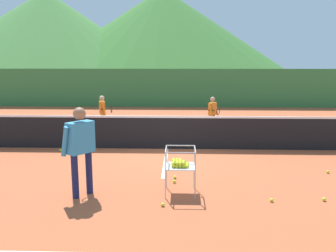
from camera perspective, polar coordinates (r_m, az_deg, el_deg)
The scene contains 18 objects.
ground_plane at distance 10.49m, azimuth -0.12°, elevation -3.65°, with size 120.00×120.00×0.00m, color #B25633.
line_baseline_far at distance 16.43m, azimuth 0.67°, elevation 1.61°, with size 11.74×0.08×0.01m, color white.
line_service_center at distance 10.49m, azimuth -0.12°, elevation -3.63°, with size 0.08×5.32×0.01m, color white.
tennis_net at distance 10.38m, azimuth -0.12°, elevation -0.97°, with size 11.67×0.08×1.05m.
instructor at distance 6.94m, azimuth -13.74°, elevation -2.70°, with size 0.60×0.82×1.71m.
student_0 at distance 13.03m, azimuth -10.37°, elevation 2.52°, with size 0.55×0.55×1.30m.
student_1 at distance 12.76m, azimuth 7.13°, elevation 2.36°, with size 0.41×0.70×1.27m.
ball_cart at distance 6.96m, azimuth 1.87°, elevation -6.04°, with size 0.58×0.58×0.90m.
tennis_ball_0 at distance 10.65m, azimuth -16.75°, elevation -3.71°, with size 0.07×0.07×0.07m, color yellow.
tennis_ball_3 at distance 7.68m, azimuth 1.03°, elevation -8.82°, with size 0.07×0.07×0.07m, color yellow.
tennis_ball_4 at distance 7.94m, azimuth 1.11°, elevation -8.16°, with size 0.07×0.07×0.07m, color yellow.
tennis_ball_6 at distance 6.54m, azimuth -0.84°, elevation -12.41°, with size 0.07×0.07×0.07m, color yellow.
tennis_ball_7 at distance 6.99m, azimuth 16.18°, elevation -11.28°, with size 0.07×0.07×0.07m, color yellow.
tennis_ball_9 at distance 9.08m, azimuth 24.12°, elevation -6.68°, with size 0.07×0.07×0.07m, color yellow.
tennis_ball_10 at distance 7.35m, azimuth 23.62°, elevation -10.66°, with size 0.07×0.07×0.07m, color yellow.
windscreen_fence at distance 19.43m, azimuth 0.89°, elevation 6.07°, with size 25.84×0.08×2.06m, color #33753D.
hill_0 at distance 87.92m, azimuth -18.66°, elevation 14.18°, with size 53.26×53.26×17.53m, color #427A38.
hill_1 at distance 88.50m, azimuth -0.86°, elevation 15.12°, with size 57.73×57.73×18.84m, color #38702D.
Camera 1 is at (0.38, -10.16, 2.60)m, focal length 38.26 mm.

